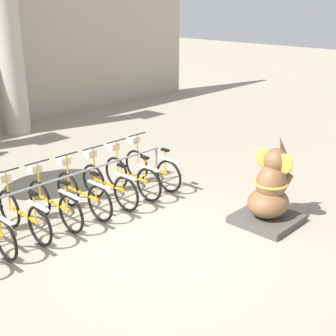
% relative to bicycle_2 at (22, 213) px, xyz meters
% --- Properties ---
extents(ground_plane, '(60.00, 60.00, 0.00)m').
position_rel_bicycle_2_xyz_m(ground_plane, '(1.27, -1.86, -0.41)').
color(ground_plane, '#9E937F').
extents(column_right, '(0.88, 0.88, 5.16)m').
position_rel_bicycle_2_xyz_m(column_right, '(3.22, 5.74, 2.21)').
color(column_right, '#BCB7A8').
rests_on(column_right, ground_plane).
extents(bike_rack, '(4.81, 0.05, 0.77)m').
position_rel_bicycle_2_xyz_m(bike_rack, '(0.90, 0.09, 0.22)').
color(bike_rack, gray).
rests_on(bike_rack, ground_plane).
extents(bicycle_2, '(0.48, 1.64, 1.05)m').
position_rel_bicycle_2_xyz_m(bicycle_2, '(0.00, 0.00, 0.00)').
color(bicycle_2, black).
rests_on(bicycle_2, ground_plane).
extents(bicycle_3, '(0.48, 1.64, 1.05)m').
position_rel_bicycle_2_xyz_m(bicycle_3, '(0.60, 0.00, 0.00)').
color(bicycle_3, black).
rests_on(bicycle_3, ground_plane).
extents(bicycle_4, '(0.48, 1.64, 1.05)m').
position_rel_bicycle_2_xyz_m(bicycle_4, '(1.20, -0.02, 0.00)').
color(bicycle_4, black).
rests_on(bicycle_4, ground_plane).
extents(bicycle_5, '(0.48, 1.64, 1.05)m').
position_rel_bicycle_2_xyz_m(bicycle_5, '(1.81, -0.04, 0.00)').
color(bicycle_5, black).
rests_on(bicycle_5, ground_plane).
extents(bicycle_6, '(0.48, 1.64, 1.05)m').
position_rel_bicycle_2_xyz_m(bicycle_6, '(2.41, -0.03, 0.00)').
color(bicycle_6, black).
rests_on(bicycle_6, ground_plane).
extents(bicycle_7, '(0.48, 1.64, 1.05)m').
position_rel_bicycle_2_xyz_m(bicycle_7, '(3.01, 0.01, 0.00)').
color(bicycle_7, black).
rests_on(bicycle_7, ground_plane).
extents(elephant_statue, '(1.03, 1.03, 1.58)m').
position_rel_bicycle_2_xyz_m(elephant_statue, '(3.23, -2.72, 0.13)').
color(elephant_statue, '#4C4742').
rests_on(elephant_statue, ground_plane).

